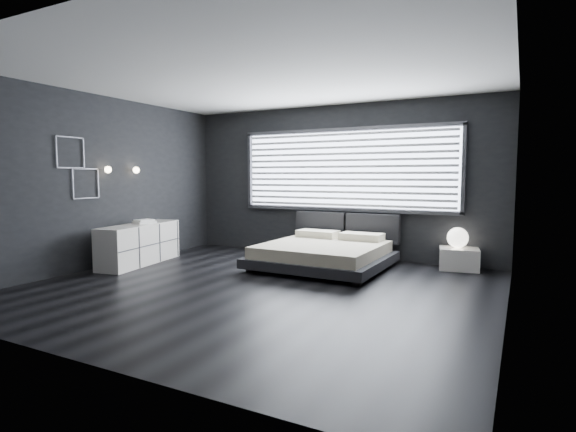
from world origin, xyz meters
The scene contains 12 objects.
room centered at (0.00, 0.00, 1.40)m, with size 6.04×6.00×2.80m.
window centered at (0.20, 2.70, 1.61)m, with size 4.14×0.09×1.52m.
headboard centered at (0.26, 2.64, 0.57)m, with size 1.96×0.16×0.52m.
sconce_near centered at (-2.88, 0.05, 1.60)m, with size 0.18×0.11×0.11m.
sconce_far centered at (-2.88, 0.65, 1.60)m, with size 0.18×0.11×0.11m.
wall_art_upper centered at (-2.98, -0.55, 1.85)m, with size 0.01×0.48×0.48m.
wall_art_lower centered at (-2.98, -0.30, 1.38)m, with size 0.01×0.48×0.48m.
bed centered at (0.26, 1.59, 0.24)m, with size 2.05×1.96×0.52m.
nightstand centered at (2.23, 2.50, 0.17)m, with size 0.60×0.50×0.35m, color white.
orb_lamp centered at (2.21, 2.51, 0.51)m, with size 0.33×0.33×0.33m, color white.
dresser centered at (-2.65, 0.46, 0.34)m, with size 0.76×1.76×0.68m.
book_stack centered at (-2.65, 0.58, 0.71)m, with size 0.33×0.38×0.07m.
Camera 1 is at (3.10, -5.07, 1.50)m, focal length 28.00 mm.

